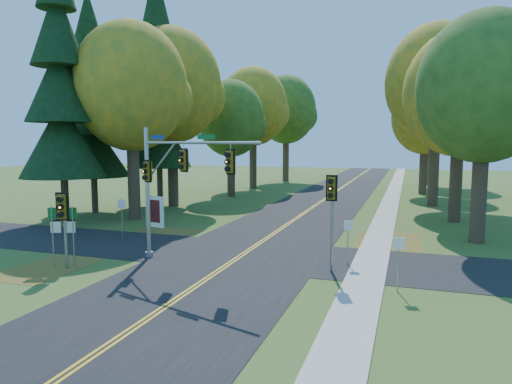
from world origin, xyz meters
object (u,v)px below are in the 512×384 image
(east_signal_pole, at_px, (332,199))
(info_kiosk, at_px, (155,212))
(route_sign_cluster, at_px, (63,224))
(traffic_mast, at_px, (171,176))

(east_signal_pole, distance_m, info_kiosk, 14.71)
(east_signal_pole, xyz_separation_m, route_sign_cluster, (-11.66, -2.82, -1.27))
(east_signal_pole, relative_size, route_sign_cluster, 1.53)
(east_signal_pole, bearing_deg, info_kiosk, 154.64)
(traffic_mast, distance_m, info_kiosk, 9.91)
(info_kiosk, bearing_deg, east_signal_pole, -12.78)
(east_signal_pole, bearing_deg, traffic_mast, -171.25)
(east_signal_pole, relative_size, info_kiosk, 2.06)
(traffic_mast, distance_m, route_sign_cluster, 5.31)
(route_sign_cluster, height_order, info_kiosk, route_sign_cluster)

